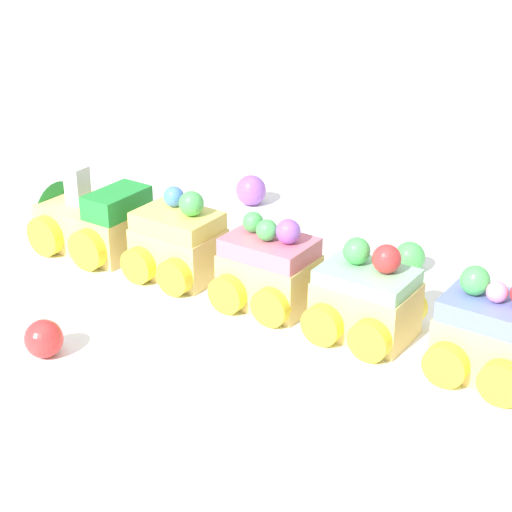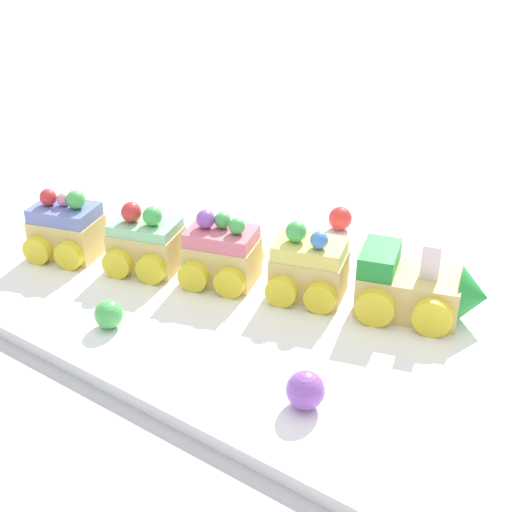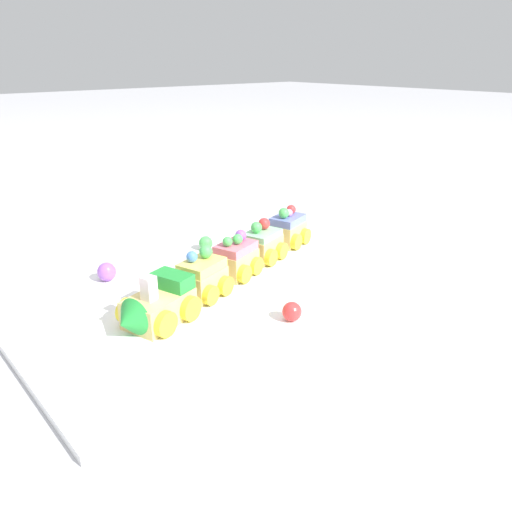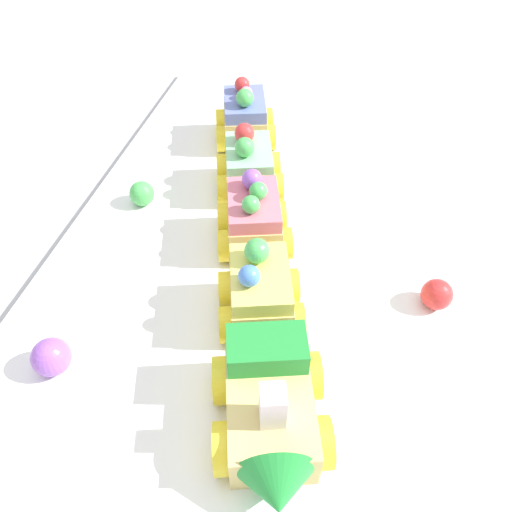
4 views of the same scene
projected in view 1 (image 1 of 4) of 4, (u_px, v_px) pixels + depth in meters
name	position (u px, v px, depth m)	size (l,w,h in m)	color
ground_plane	(235.00, 316.00, 0.66)	(10.00, 10.00, 0.00)	#B2B2B7
display_board	(235.00, 309.00, 0.66)	(0.68, 0.41, 0.01)	white
cake_train_locomotive	(87.00, 220.00, 0.75)	(0.13, 0.10, 0.07)	#E5C675
cake_car_lemon	(179.00, 244.00, 0.69)	(0.08, 0.08, 0.08)	#E5C675
cake_car_strawberry	(270.00, 271.00, 0.65)	(0.08, 0.08, 0.07)	#E5C675
cake_car_mint	(366.00, 302.00, 0.61)	(0.08, 0.08, 0.07)	#E5C675
cake_car_blueberry	(492.00, 337.00, 0.56)	(0.08, 0.08, 0.07)	#E5C675
gumball_green	(409.00, 257.00, 0.70)	(0.03, 0.03, 0.03)	#4CBC56
gumball_purple	(251.00, 190.00, 0.84)	(0.03, 0.03, 0.03)	#9956C6
gumball_red	(44.00, 339.00, 0.58)	(0.03, 0.03, 0.03)	red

